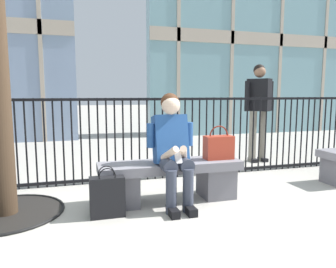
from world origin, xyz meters
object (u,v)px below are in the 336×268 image
(shopping_bag, at_px, (107,196))
(bystander_at_railing, at_px, (259,105))
(handbag_on_bench, at_px, (219,147))
(stone_bench, at_px, (170,177))
(seated_person_with_phone, at_px, (173,146))

(shopping_bag, height_order, bystander_at_railing, bystander_at_railing)
(handbag_on_bench, xyz_separation_m, bystander_at_railing, (1.52, 1.60, 0.41))
(shopping_bag, xyz_separation_m, bystander_at_railing, (2.83, 1.87, 0.80))
(stone_bench, height_order, shopping_bag, shopping_bag)
(seated_person_with_phone, height_order, shopping_bag, seated_person_with_phone)
(stone_bench, bearing_deg, shopping_bag, -159.53)
(stone_bench, bearing_deg, seated_person_with_phone, -97.31)
(seated_person_with_phone, relative_size, bystander_at_railing, 0.71)
(handbag_on_bench, bearing_deg, shopping_bag, -168.67)
(shopping_bag, bearing_deg, stone_bench, 20.47)
(seated_person_with_phone, relative_size, shopping_bag, 2.42)
(shopping_bag, distance_m, bystander_at_railing, 3.48)
(stone_bench, height_order, handbag_on_bench, handbag_on_bench)
(shopping_bag, bearing_deg, handbag_on_bench, 11.33)
(seated_person_with_phone, bearing_deg, bystander_at_railing, 39.12)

